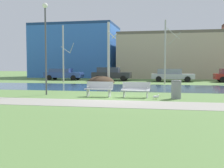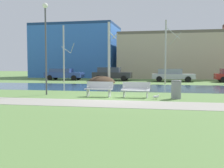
{
  "view_description": "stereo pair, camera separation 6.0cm",
  "coord_description": "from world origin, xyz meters",
  "px_view_note": "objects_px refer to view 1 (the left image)",
  "views": [
    {
      "loc": [
        2.75,
        -14.8,
        1.79
      ],
      "look_at": [
        -0.34,
        0.84,
        0.73
      ],
      "focal_mm": 44.01,
      "sensor_mm": 36.0,
      "label": 1
    },
    {
      "loc": [
        2.81,
        -14.79,
        1.79
      ],
      "look_at": [
        -0.34,
        0.84,
        0.73
      ],
      "focal_mm": 44.01,
      "sensor_mm": 36.0,
      "label": 2
    }
  ],
  "objects_px": {
    "seagull": "(156,97)",
    "parked_van_nearest_blue": "(63,74)",
    "streetlamp": "(46,34)",
    "parked_hatch_third_silver": "(172,75)",
    "bench_left": "(99,89)",
    "parked_sedan_second_dark": "(111,74)",
    "trash_bin": "(176,89)",
    "bench_right": "(136,89)"
  },
  "relations": [
    {
      "from": "streetlamp",
      "to": "bench_right",
      "type": "bearing_deg",
      "value": -3.85
    },
    {
      "from": "parked_van_nearest_blue",
      "to": "parked_hatch_third_silver",
      "type": "relative_size",
      "value": 1.01
    },
    {
      "from": "seagull",
      "to": "parked_hatch_third_silver",
      "type": "bearing_deg",
      "value": 86.16
    },
    {
      "from": "seagull",
      "to": "parked_van_nearest_blue",
      "type": "xyz_separation_m",
      "value": [
        -12.28,
        17.89,
        0.64
      ]
    },
    {
      "from": "trash_bin",
      "to": "seagull",
      "type": "xyz_separation_m",
      "value": [
        -1.06,
        -0.4,
        -0.39
      ]
    },
    {
      "from": "trash_bin",
      "to": "parked_hatch_third_silver",
      "type": "height_order",
      "value": "parked_hatch_third_silver"
    },
    {
      "from": "parked_sedan_second_dark",
      "to": "parked_van_nearest_blue",
      "type": "bearing_deg",
      "value": 177.51
    },
    {
      "from": "trash_bin",
      "to": "parked_van_nearest_blue",
      "type": "xyz_separation_m",
      "value": [
        -13.34,
        17.49,
        0.25
      ]
    },
    {
      "from": "streetlamp",
      "to": "parked_hatch_third_silver",
      "type": "height_order",
      "value": "streetlamp"
    },
    {
      "from": "trash_bin",
      "to": "seagull",
      "type": "distance_m",
      "value": 1.2
    },
    {
      "from": "bench_right",
      "to": "streetlamp",
      "type": "distance_m",
      "value": 6.47
    },
    {
      "from": "parked_van_nearest_blue",
      "to": "parked_hatch_third_silver",
      "type": "bearing_deg",
      "value": -3.71
    },
    {
      "from": "trash_bin",
      "to": "streetlamp",
      "type": "xyz_separation_m",
      "value": [
        -7.81,
        0.51,
        3.19
      ]
    },
    {
      "from": "bench_left",
      "to": "trash_bin",
      "type": "distance_m",
      "value": 4.37
    },
    {
      "from": "parked_sedan_second_dark",
      "to": "parked_hatch_third_silver",
      "type": "bearing_deg",
      "value": -4.77
    },
    {
      "from": "bench_left",
      "to": "seagull",
      "type": "bearing_deg",
      "value": -9.21
    },
    {
      "from": "bench_right",
      "to": "parked_hatch_third_silver",
      "type": "relative_size",
      "value": 0.34
    },
    {
      "from": "parked_sedan_second_dark",
      "to": "trash_bin",
      "type": "bearing_deg",
      "value": -67.56
    },
    {
      "from": "bench_left",
      "to": "bench_right",
      "type": "height_order",
      "value": "same"
    },
    {
      "from": "bench_left",
      "to": "parked_van_nearest_blue",
      "type": "height_order",
      "value": "parked_van_nearest_blue"
    },
    {
      "from": "streetlamp",
      "to": "parked_sedan_second_dark",
      "type": "bearing_deg",
      "value": 87.62
    },
    {
      "from": "streetlamp",
      "to": "seagull",
      "type": "bearing_deg",
      "value": -7.69
    },
    {
      "from": "parked_sedan_second_dark",
      "to": "streetlamp",
      "type": "bearing_deg",
      "value": -92.38
    },
    {
      "from": "seagull",
      "to": "parked_van_nearest_blue",
      "type": "relative_size",
      "value": 0.08
    },
    {
      "from": "bench_right",
      "to": "parked_sedan_second_dark",
      "type": "bearing_deg",
      "value": 105.97
    },
    {
      "from": "bench_left",
      "to": "streetlamp",
      "type": "xyz_separation_m",
      "value": [
        -3.44,
        0.38,
        3.24
      ]
    },
    {
      "from": "bench_left",
      "to": "trash_bin",
      "type": "relative_size",
      "value": 1.62
    },
    {
      "from": "trash_bin",
      "to": "streetlamp",
      "type": "relative_size",
      "value": 0.18
    },
    {
      "from": "streetlamp",
      "to": "parked_sedan_second_dark",
      "type": "height_order",
      "value": "streetlamp"
    },
    {
      "from": "parked_sedan_second_dark",
      "to": "bench_left",
      "type": "bearing_deg",
      "value": -80.86
    },
    {
      "from": "parked_van_nearest_blue",
      "to": "parked_sedan_second_dark",
      "type": "xyz_separation_m",
      "value": [
        6.23,
        -0.27,
        0.06
      ]
    },
    {
      "from": "bench_right",
      "to": "seagull",
      "type": "relative_size",
      "value": 4.17
    },
    {
      "from": "bench_left",
      "to": "parked_sedan_second_dark",
      "type": "relative_size",
      "value": 0.35
    },
    {
      "from": "streetlamp",
      "to": "parked_van_nearest_blue",
      "type": "relative_size",
      "value": 1.17
    },
    {
      "from": "trash_bin",
      "to": "bench_left",
      "type": "bearing_deg",
      "value": 178.22
    },
    {
      "from": "bench_right",
      "to": "parked_sedan_second_dark",
      "type": "distance_m",
      "value": 17.77
    },
    {
      "from": "bench_left",
      "to": "parked_sedan_second_dark",
      "type": "height_order",
      "value": "parked_sedan_second_dark"
    },
    {
      "from": "bench_left",
      "to": "parked_hatch_third_silver",
      "type": "height_order",
      "value": "parked_hatch_third_silver"
    },
    {
      "from": "bench_left",
      "to": "seagull",
      "type": "height_order",
      "value": "bench_left"
    },
    {
      "from": "seagull",
      "to": "parked_van_nearest_blue",
      "type": "bearing_deg",
      "value": 124.46
    },
    {
      "from": "bench_left",
      "to": "parked_hatch_third_silver",
      "type": "distance_m",
      "value": 17.07
    },
    {
      "from": "bench_left",
      "to": "bench_right",
      "type": "distance_m",
      "value": 2.14
    }
  ]
}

